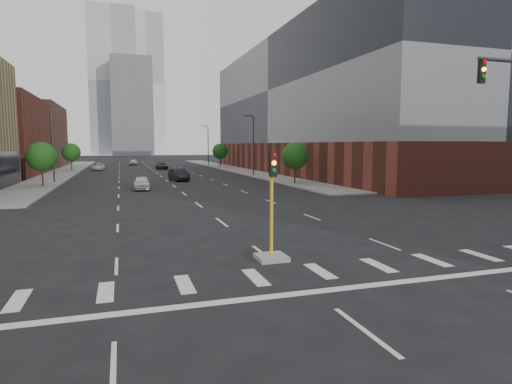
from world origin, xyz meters
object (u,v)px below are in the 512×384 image
car_far_left (98,167)px  car_distant (133,162)px  car_deep_right (162,166)px  median_traffic_signal (272,237)px  car_mid_right (179,175)px  car_near_left (142,183)px

car_far_left → car_distant: bearing=69.8°
car_far_left → car_distant: 20.68m
car_deep_right → car_distant: car_distant is taller
median_traffic_signal → car_distant: median_traffic_signal is taller
median_traffic_signal → car_far_left: median_traffic_signal is taller
median_traffic_signal → car_deep_right: bearing=88.4°
car_mid_right → car_distant: size_ratio=1.22×
median_traffic_signal → car_distant: (-2.86, 88.01, -0.29)m
car_near_left → car_far_left: size_ratio=0.88×
car_near_left → car_deep_right: size_ratio=0.91×
car_near_left → car_deep_right: car_near_left is taller
car_near_left → car_mid_right: car_mid_right is taller
median_traffic_signal → car_near_left: bearing=97.0°
car_near_left → car_mid_right: size_ratio=0.86×
car_near_left → car_far_left: (-6.05, 38.40, -0.05)m
car_distant → car_far_left: bearing=-100.5°
car_mid_right → car_deep_right: (0.39, 28.38, -0.13)m
car_near_left → car_deep_right: 39.20m
car_near_left → car_deep_right: bearing=84.3°
car_mid_right → car_distant: (-4.36, 47.48, -0.12)m
median_traffic_signal → car_mid_right: (1.50, 40.53, -0.17)m
car_mid_right → car_far_left: 30.16m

